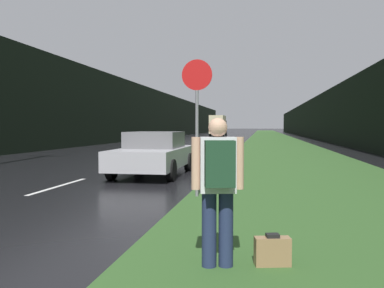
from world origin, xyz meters
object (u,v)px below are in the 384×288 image
at_px(hitchhiker_with_backpack, 218,183).
at_px(stop_sign, 197,114).
at_px(delivery_truck, 218,125).
at_px(suitcase, 272,252).
at_px(car_passing_near, 154,153).

bearing_deg(hitchhiker_with_backpack, stop_sign, 89.50).
height_order(hitchhiker_with_backpack, delivery_truck, delivery_truck).
xyz_separation_m(stop_sign, suitcase, (1.52, -4.26, -1.66)).
height_order(stop_sign, hitchhiker_with_backpack, stop_sign).
distance_m(hitchhiker_with_backpack, suitcase, 0.99).
xyz_separation_m(stop_sign, hitchhiker_with_backpack, (0.94, -4.42, -0.88)).
height_order(suitcase, car_passing_near, car_passing_near).
distance_m(suitcase, car_passing_near, 8.88).
bearing_deg(car_passing_near, stop_sign, 117.62).
bearing_deg(delivery_truck, stop_sign, -84.41).
height_order(stop_sign, delivery_truck, delivery_truck).
xyz_separation_m(hitchhiker_with_backpack, delivery_truck, (-6.52, 61.47, 0.80)).
distance_m(car_passing_near, delivery_truck, 53.31).
bearing_deg(delivery_truck, suitcase, -83.39).
distance_m(stop_sign, delivery_truck, 57.32).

